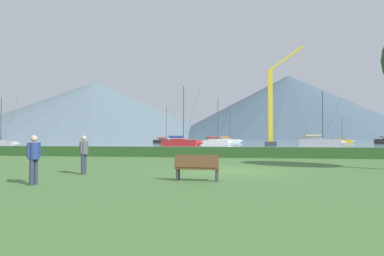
% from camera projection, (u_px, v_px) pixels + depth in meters
% --- Properties ---
extents(ground_plane, '(1000.00, 1000.00, 0.00)m').
position_uv_depth(ground_plane, '(232.00, 171.00, 16.21)').
color(ground_plane, '#477038').
extents(harbor_water, '(320.00, 246.00, 0.00)m').
position_uv_depth(harbor_water, '(244.00, 141.00, 151.52)').
color(harbor_water, gray).
rests_on(harbor_water, ground_plane).
extents(hedge_line, '(80.00, 1.20, 0.81)m').
position_uv_depth(hedge_line, '(238.00, 152.00, 27.09)').
color(hedge_line, '#284C23').
rests_on(hedge_line, ground_plane).
extents(sailboat_slip_0, '(7.55, 2.43, 9.17)m').
position_uv_depth(sailboat_slip_0, '(228.00, 141.00, 98.63)').
color(sailboat_slip_0, white).
rests_on(sailboat_slip_0, harbor_water).
extents(sailboat_slip_1, '(8.91, 3.49, 10.36)m').
position_uv_depth(sailboat_slip_1, '(320.00, 142.00, 65.94)').
color(sailboat_slip_1, '#9E9EA3').
rests_on(sailboat_slip_1, harbor_water).
extents(sailboat_slip_2, '(6.82, 2.03, 10.10)m').
position_uv_depth(sailboat_slip_2, '(165.00, 141.00, 92.58)').
color(sailboat_slip_2, black).
rests_on(sailboat_slip_2, harbor_water).
extents(sailboat_slip_4, '(6.93, 2.94, 7.36)m').
position_uv_depth(sailboat_slip_4, '(341.00, 141.00, 98.65)').
color(sailboat_slip_4, gold).
rests_on(sailboat_slip_4, harbor_water).
extents(sailboat_slip_8, '(7.23, 3.13, 10.05)m').
position_uv_depth(sailboat_slip_8, '(216.00, 142.00, 75.27)').
color(sailboat_slip_8, white).
rests_on(sailboat_slip_8, harbor_water).
extents(sailboat_slip_11, '(8.24, 3.89, 11.01)m').
position_uv_depth(sailboat_slip_11, '(181.00, 142.00, 63.93)').
color(sailboat_slip_11, red).
rests_on(sailboat_slip_11, harbor_water).
extents(park_bench_near_path, '(1.60, 0.52, 0.95)m').
position_uv_depth(park_bench_near_path, '(197.00, 166.00, 12.42)').
color(park_bench_near_path, brown).
rests_on(park_bench_near_path, ground_plane).
extents(person_seated_viewer, '(0.36, 0.57, 1.65)m').
position_uv_depth(person_seated_viewer, '(84.00, 151.00, 14.71)').
color(person_seated_viewer, '#2D3347').
rests_on(person_seated_viewer, ground_plane).
extents(person_standing_walker, '(0.36, 0.56, 1.65)m').
position_uv_depth(person_standing_walker, '(34.00, 155.00, 11.44)').
color(person_standing_walker, '#2D3347').
rests_on(person_standing_walker, ground_plane).
extents(dock_crane, '(6.94, 2.00, 18.15)m').
position_uv_depth(dock_crane, '(272.00, 112.00, 62.82)').
color(dock_crane, '#333338').
rests_on(dock_crane, ground_plane).
extents(distant_hill_west_ridge, '(266.70, 266.70, 58.35)m').
position_uv_depth(distant_hill_west_ridge, '(96.00, 110.00, 351.69)').
color(distant_hill_west_ridge, slate).
rests_on(distant_hill_west_ridge, ground_plane).
extents(distant_hill_central_peak, '(234.08, 234.08, 60.43)m').
position_uv_depth(distant_hill_central_peak, '(289.00, 107.00, 327.04)').
color(distant_hill_central_peak, '#425666').
rests_on(distant_hill_central_peak, ground_plane).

